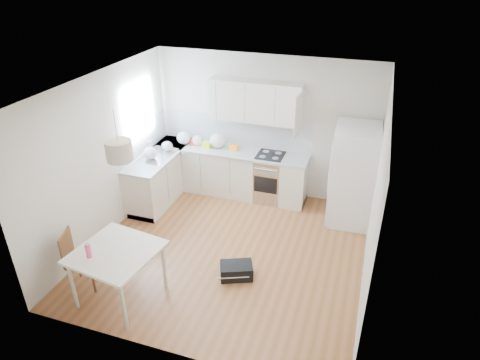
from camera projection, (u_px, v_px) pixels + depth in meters
The scene contains 29 objects.
floor at pixel (229, 250), 6.91m from camera, with size 4.20×4.20×0.00m, color brown.
ceiling at pixel (226, 86), 5.63m from camera, with size 4.20×4.20×0.00m, color white.
wall_back at pixel (265, 127), 8.03m from camera, with size 4.20×4.20×0.00m, color beige.
wall_left at pixel (104, 157), 6.85m from camera, with size 4.20×4.20×0.00m, color beige.
wall_right at pixel (376, 199), 5.69m from camera, with size 4.20×4.20×0.00m, color beige.
window_glassblock at pixel (139, 111), 7.62m from camera, with size 0.02×1.00×1.00m, color #BFE0F9.
cabinets_back at pixel (230, 172), 8.37m from camera, with size 3.00×0.60×0.88m, color silver.
cabinets_left at pixel (161, 177), 8.20m from camera, with size 0.60×1.80×0.88m, color silver.
counter_back at pixel (230, 151), 8.16m from camera, with size 3.02×0.64×0.04m, color silver.
counter_left at pixel (159, 155), 7.99m from camera, with size 0.64×1.82×0.04m, color silver.
backsplash_back at pixel (235, 130), 8.26m from camera, with size 3.00×0.01×0.58m, color white.
backsplash_left at pixel (143, 138), 7.92m from camera, with size 0.01×1.80×0.58m, color white.
upper_cabinets at pixel (255, 102), 7.69m from camera, with size 1.70×0.32×0.75m, color silver.
range_oven at pixel (270, 178), 8.15m from camera, with size 0.50×0.61×0.88m, color #BBBDC0, non-canonical shape.
sink at pixel (157, 156), 7.94m from camera, with size 0.50×0.80×0.16m, color #BBBDC0, non-canonical shape.
refrigerator at pixel (354, 176), 7.32m from camera, with size 0.84×0.87×1.75m, color white, non-canonical shape.
dining_table at pixel (117, 256), 5.64m from camera, with size 1.15×1.15×0.80m.
dining_chair at pixel (83, 260), 5.99m from camera, with size 0.38×0.38×0.90m, color #4C2C16, non-canonical shape.
drink_bottle at pixel (88, 250), 5.43m from camera, with size 0.07×0.07×0.24m, color #DD3D64.
gym_bag at pixel (236, 271), 6.30m from camera, with size 0.47×0.31×0.22m, color black.
pendant_lamp at pixel (119, 151), 5.07m from camera, with size 0.32×0.32×0.25m, color #C1B295.
grocery_bag_a at pixel (184, 138), 8.35m from camera, with size 0.27×0.23×0.25m, color white.
grocery_bag_b at pixel (198, 140), 8.31m from camera, with size 0.22×0.18×0.20m, color white.
grocery_bag_c at pixel (218, 141), 8.19m from camera, with size 0.31×0.26×0.28m, color white.
grocery_bag_d at pixel (167, 146), 8.07m from camera, with size 0.21×0.18×0.19m, color white.
grocery_bag_e at pixel (150, 153), 7.74m from camera, with size 0.25×0.21×0.23m, color white.
snack_orange at pixel (234, 147), 8.12m from camera, with size 0.16×0.10×0.11m, color orange.
snack_yellow at pixel (207, 146), 8.19m from camera, with size 0.16×0.10×0.11m, color yellow.
snack_red at pixel (195, 142), 8.34m from camera, with size 0.17×0.11×0.12m, color red.
Camera 1 is at (1.91, -5.21, 4.27)m, focal length 32.00 mm.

